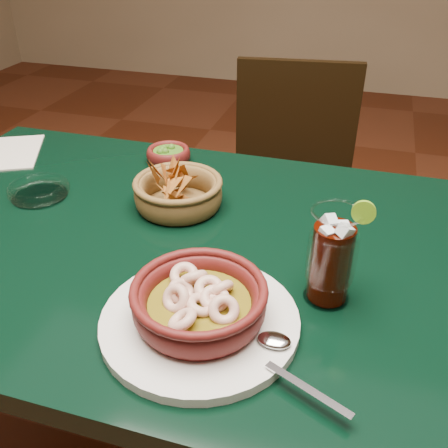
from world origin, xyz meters
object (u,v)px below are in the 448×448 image
(chip_basket, at_px, (178,192))
(cola_drink, at_px, (332,257))
(dining_chair, at_px, (290,194))
(shrimp_plate, at_px, (200,307))
(dining_table, at_px, (160,275))

(chip_basket, bearing_deg, cola_drink, -31.28)
(dining_chair, xyz_separation_m, shrimp_plate, (0.01, -0.91, 0.30))
(dining_table, distance_m, chip_basket, 0.17)
(dining_table, xyz_separation_m, cola_drink, (0.33, -0.09, 0.18))
(dining_chair, height_order, shrimp_plate, dining_chair)
(chip_basket, distance_m, cola_drink, 0.39)
(dining_table, height_order, chip_basket, chip_basket)
(dining_chair, xyz_separation_m, cola_drink, (0.19, -0.80, 0.34))
(dining_chair, relative_size, chip_basket, 4.13)
(dining_table, xyz_separation_m, chip_basket, (0.00, 0.11, 0.13))
(dining_table, height_order, cola_drink, cola_drink)
(dining_chair, xyz_separation_m, chip_basket, (-0.14, -0.60, 0.30))
(dining_table, distance_m, shrimp_plate, 0.29)
(shrimp_plate, distance_m, cola_drink, 0.21)
(dining_table, relative_size, cola_drink, 6.65)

